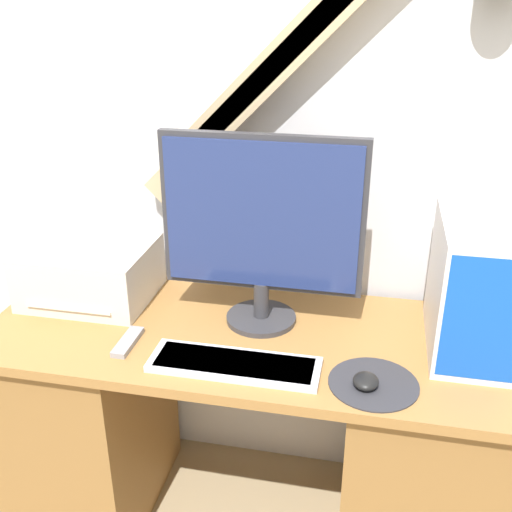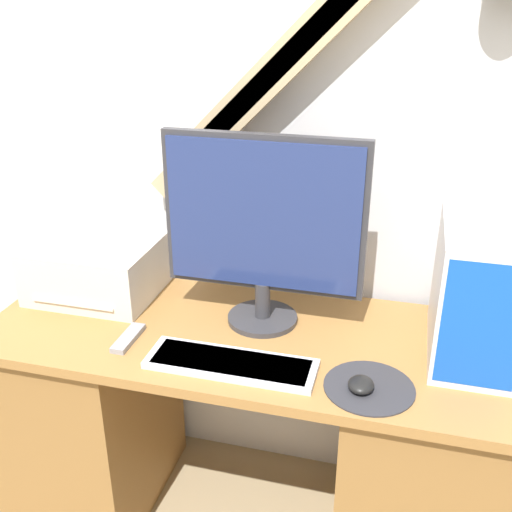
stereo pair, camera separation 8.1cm
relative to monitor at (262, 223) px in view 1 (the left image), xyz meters
The scene contains 9 objects.
wall_back 0.41m from the monitor, 97.58° to the left, with size 6.40×0.17×2.70m.
desk 0.68m from the monitor, 116.30° to the right, with size 1.52×0.61×0.75m.
monitor is the anchor object (origin of this frame).
keyboard 0.40m from the monitor, 94.58° to the right, with size 0.45×0.14×0.02m.
mousepad 0.53m from the monitor, 36.95° to the right, with size 0.23×0.23×0.00m.
mouse 0.51m from the monitor, 40.54° to the right, with size 0.06×0.07×0.03m.
computer_tower 0.60m from the monitor, ahead, with size 0.21×0.37×0.37m.
printer 0.61m from the monitor, behind, with size 0.39×0.32×0.18m.
remote_control 0.50m from the monitor, 148.34° to the right, with size 0.04×0.15×0.02m.
Camera 1 is at (0.34, -1.16, 1.67)m, focal length 42.00 mm.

